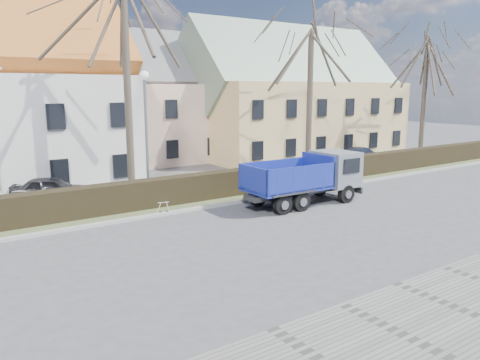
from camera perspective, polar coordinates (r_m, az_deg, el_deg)
ground at (r=18.15m, az=3.14°, el=-6.46°), size 120.00×120.00×0.00m
curb_far at (r=21.82m, az=-4.27°, el=-3.31°), size 80.00×0.30×0.12m
grass_strip at (r=23.18m, az=-6.27°, el=-2.52°), size 80.00×3.00×0.10m
hedge at (r=22.87m, az=-6.06°, el=-1.16°), size 60.00×0.90×1.30m
building_pink at (r=36.75m, az=-11.20°, el=8.53°), size 10.80×8.80×8.00m
building_yellow at (r=40.64m, az=6.48°, el=9.24°), size 18.80×10.80×8.50m
tree_1 at (r=23.82m, az=-13.65°, el=12.82°), size 9.20×9.20×12.65m
tree_2 at (r=30.29m, az=8.52°, el=10.98°), size 8.00×8.00×11.00m
tree_3 at (r=39.45m, az=21.58°, el=9.92°), size 7.60×7.60×10.45m
dump_truck at (r=22.35m, az=7.34°, el=0.10°), size 6.30×2.43×2.50m
streetlight at (r=22.62m, az=-11.32°, el=5.06°), size 0.50×0.50×6.37m
cart_frame at (r=20.88m, az=-9.85°, el=-3.37°), size 0.77×0.55×0.64m
parked_car_a at (r=24.55m, az=-21.92°, el=-1.07°), size 4.09×2.90×1.29m
parked_car_b at (r=36.51m, az=14.52°, el=3.02°), size 4.48×2.86×1.21m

